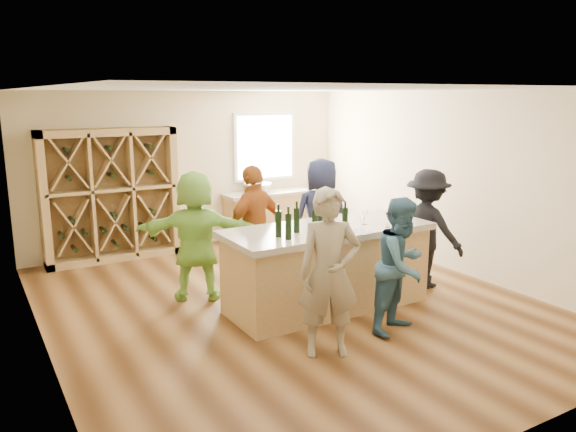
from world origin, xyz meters
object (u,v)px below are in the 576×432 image
wine_rack (111,195)px  person_near_right (402,265)px  person_server (427,229)px  wine_bottle_b (288,226)px  wine_bottle_f (345,219)px  person_far_right (321,218)px  wine_bottle_e (320,220)px  wine_bottle_d (315,222)px  person_far_mid (255,228)px  person_far_left (196,235)px  person_near_left (329,273)px  wine_bottle_a (278,224)px  sink (258,188)px  wine_bottle_c (297,220)px  tasting_counter_base (327,270)px

wine_rack → person_near_right: bearing=-65.0°
person_near_right → person_server: person_server is taller
wine_bottle_b → person_near_right: (1.07, -0.78, -0.44)m
wine_bottle_f → person_far_right: bearing=66.8°
wine_rack → wine_bottle_e: wine_rack is taller
wine_bottle_d → person_server: person_server is taller
wine_bottle_d → wine_bottle_f: (0.41, -0.06, 0.00)m
wine_rack → person_server: bearing=-45.6°
person_far_mid → person_far_left: (-0.86, 0.05, -0.01)m
person_near_left → person_far_right: (1.44, 2.30, 0.00)m
person_near_right → person_server: (1.39, 1.03, 0.05)m
person_near_right → wine_bottle_f: size_ratio=5.34×
person_server → wine_bottle_a: bearing=77.4°
wine_bottle_b → person_near_left: size_ratio=0.17×
wine_rack → wine_bottle_d: bearing=-68.5°
wine_rack → sink: size_ratio=4.06×
wine_bottle_e → wine_bottle_f: bearing=-36.9°
person_far_right → person_far_left: person_far_right is taller
wine_bottle_c → person_far_mid: person_far_mid is taller
person_near_right → person_far_right: (0.36, 2.23, 0.10)m
wine_bottle_b → person_server: (2.46, 0.26, -0.38)m
wine_bottle_a → person_far_mid: size_ratio=0.18×
wine_rack → tasting_counter_base: bearing=-62.5°
wine_bottle_e → person_far_right: (0.87, 1.27, -0.31)m
person_server → person_near_left: bearing=99.6°
wine_bottle_b → wine_bottle_a: bearing=102.9°
tasting_counter_base → person_far_mid: size_ratio=1.46×
wine_bottle_a → person_near_right: (1.11, -0.94, -0.44)m
tasting_counter_base → person_near_right: bearing=-74.0°
wine_rack → person_far_left: size_ratio=1.24×
wine_bottle_d → wine_bottle_f: wine_bottle_f is taller
tasting_counter_base → wine_bottle_e: size_ratio=9.66×
person_server → wine_bottle_f: bearing=84.3°
sink → person_near_right: bearing=-96.4°
wine_bottle_e → person_near_left: person_near_left is taller
wine_rack → wine_bottle_c: bearing=-69.4°
sink → person_far_mid: person_far_mid is taller
wine_bottle_c → person_far_left: size_ratio=0.17×
tasting_counter_base → wine_bottle_c: wine_bottle_c is taller
person_far_right → person_far_left: bearing=12.6°
person_far_mid → person_far_right: person_far_right is taller
wine_bottle_b → person_far_mid: (0.27, 1.40, -0.34)m
tasting_counter_base → person_far_right: 1.40m
wine_bottle_d → person_far_mid: bearing=95.5°
wine_bottle_b → wine_bottle_f: size_ratio=1.04×
wine_bottle_c → person_far_left: 1.52m
person_far_mid → wine_bottle_e: bearing=84.3°
wine_bottle_a → person_far_left: (-0.55, 1.29, -0.35)m
person_server → wine_bottle_f: person_server is taller
wine_rack → wine_bottle_f: size_ratio=7.33×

